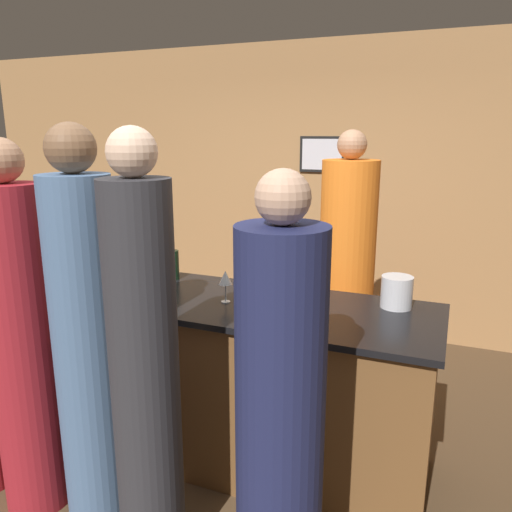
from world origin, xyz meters
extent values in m
plane|color=#4C3823|center=(0.00, 0.00, 0.00)|extent=(14.00, 14.00, 0.00)
cube|color=#A37547|center=(0.00, 2.30, 1.40)|extent=(8.00, 0.06, 2.80)
cube|color=black|center=(0.07, 2.26, 1.75)|extent=(0.44, 0.02, 0.34)
cube|color=silver|center=(0.07, 2.25, 1.75)|extent=(0.39, 0.00, 0.29)
cube|color=brown|center=(0.00, 0.00, 0.49)|extent=(2.60, 0.74, 0.97)
cube|color=black|center=(0.00, 0.00, 0.99)|extent=(2.66, 0.80, 0.03)
cylinder|color=orange|center=(0.65, 0.80, 0.89)|extent=(0.38, 0.38, 1.78)
sphere|color=#A37556|center=(0.65, 0.80, 1.88)|extent=(0.19, 0.19, 0.19)
cylinder|color=maroon|center=(-0.66, -0.78, 0.86)|extent=(0.33, 0.33, 1.72)
sphere|color=#A37556|center=(-0.66, -0.78, 1.83)|extent=(0.21, 0.21, 0.21)
cylinder|color=#2D2D33|center=(0.13, -0.86, 0.89)|extent=(0.30, 0.30, 1.78)
sphere|color=beige|center=(0.13, -0.86, 1.88)|extent=(0.20, 0.20, 0.20)
cylinder|color=#1E234C|center=(0.76, -0.88, 0.82)|extent=(0.35, 0.35, 1.64)
sphere|color=tan|center=(0.76, -0.88, 1.74)|extent=(0.20, 0.20, 0.20)
cylinder|color=#4C6B93|center=(-0.26, -0.76, 0.89)|extent=(0.32, 0.32, 1.78)
sphere|color=brown|center=(-0.26, -0.76, 1.89)|extent=(0.22, 0.22, 0.22)
cylinder|color=black|center=(-0.39, 0.24, 1.11)|extent=(0.07, 0.07, 0.20)
cylinder|color=black|center=(-0.39, 0.24, 1.25)|extent=(0.03, 0.03, 0.09)
cylinder|color=black|center=(-0.20, -0.21, 1.11)|extent=(0.08, 0.08, 0.20)
cylinder|color=black|center=(-0.20, -0.21, 1.25)|extent=(0.03, 0.03, 0.07)
cylinder|color=silver|center=(1.05, 0.23, 1.10)|extent=(0.17, 0.17, 0.18)
cylinder|color=silver|center=(-1.10, -0.26, 1.01)|extent=(0.05, 0.05, 0.00)
cylinder|color=silver|center=(-1.10, -0.26, 1.05)|extent=(0.01, 0.01, 0.08)
cone|color=silver|center=(-1.10, -0.26, 1.12)|extent=(0.06, 0.06, 0.07)
cylinder|color=silver|center=(-0.77, -0.08, 1.01)|extent=(0.05, 0.05, 0.00)
cylinder|color=silver|center=(-0.77, -0.08, 1.05)|extent=(0.01, 0.01, 0.08)
cone|color=silver|center=(-0.77, -0.08, 1.12)|extent=(0.06, 0.06, 0.06)
cylinder|color=silver|center=(0.13, -0.05, 1.01)|extent=(0.05, 0.05, 0.00)
cylinder|color=silver|center=(0.13, -0.05, 1.06)|extent=(0.01, 0.01, 0.10)
cone|color=silver|center=(0.13, -0.05, 1.16)|extent=(0.08, 0.08, 0.08)
camera|label=1|loc=(1.32, -2.50, 1.96)|focal=35.00mm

